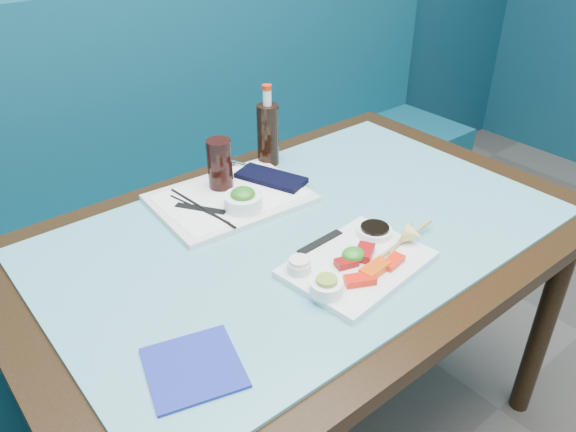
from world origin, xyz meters
TOP-DOWN VIEW (x-y plane):
  - booth_bench at (0.00, 2.29)m, footprint 3.00×0.56m
  - dining_table at (0.00, 1.45)m, footprint 1.40×0.90m
  - glass_top at (0.00, 1.45)m, footprint 1.22×0.76m
  - sashimi_plate at (-0.01, 1.26)m, footprint 0.33×0.25m
  - salmon_left at (-0.06, 1.21)m, footprint 0.07×0.06m
  - salmon_mid at (-0.01, 1.21)m, footprint 0.07×0.04m
  - salmon_right at (0.04, 1.21)m, footprint 0.06×0.04m
  - tuna_left at (-0.04, 1.27)m, footprint 0.05×0.04m
  - tuna_right at (0.01, 1.27)m, footprint 0.07×0.06m
  - seaweed_garnish at (-0.02, 1.27)m, footprint 0.06×0.06m
  - ramekin_wasabi at (-0.14, 1.23)m, footprint 0.08×0.08m
  - wasabi_fill at (-0.14, 1.23)m, footprint 0.05×0.05m
  - ramekin_ginger at (-0.13, 1.32)m, footprint 0.05×0.05m
  - ginger_fill at (-0.13, 1.32)m, footprint 0.05×0.05m
  - soy_dish at (0.09, 1.31)m, footprint 0.10×0.10m
  - soy_fill at (0.09, 1.31)m, footprint 0.08×0.08m
  - lemon_wedge at (0.13, 1.23)m, footprint 0.06×0.05m
  - chopstick_sleeve at (-0.03, 1.37)m, footprint 0.13×0.03m
  - wooden_chopstick_a at (0.10, 1.25)m, footprint 0.19×0.08m
  - wooden_chopstick_b at (0.11, 1.25)m, footprint 0.25×0.04m
  - serving_tray at (-0.06, 1.68)m, footprint 0.40×0.31m
  - paper_placemat at (-0.06, 1.68)m, footprint 0.35×0.25m
  - seaweed_bowl at (-0.07, 1.60)m, footprint 0.10×0.10m
  - seaweed_salad at (-0.07, 1.60)m, footprint 0.08×0.08m
  - cola_glass at (-0.05, 1.73)m, footprint 0.07×0.07m
  - navy_pouch at (0.07, 1.68)m, footprint 0.14×0.21m
  - fork at (0.07, 1.78)m, footprint 0.05×0.09m
  - black_chopstick_a at (-0.16, 1.67)m, footprint 0.05×0.21m
  - black_chopstick_b at (-0.15, 1.67)m, footprint 0.03×0.26m
  - tray_sleeve at (-0.16, 1.67)m, footprint 0.09×0.12m
  - cola_bottle_body at (0.15, 1.79)m, footprint 0.07×0.07m
  - cola_bottle_neck at (0.15, 1.79)m, footprint 0.03×0.03m
  - cola_bottle_cap at (0.15, 1.79)m, footprint 0.03×0.03m
  - blue_napkin at (-0.44, 1.24)m, footprint 0.20×0.20m

SIDE VIEW (x-z plane):
  - booth_bench at x=0.00m, z-range -0.21..0.96m
  - dining_table at x=0.00m, z-range 0.29..1.04m
  - glass_top at x=0.00m, z-range 0.75..0.76m
  - blue_napkin at x=-0.44m, z-range 0.76..0.76m
  - serving_tray at x=-0.06m, z-range 0.76..0.77m
  - sashimi_plate at x=-0.01m, z-range 0.76..0.77m
  - paper_placemat at x=-0.06m, z-range 0.77..0.77m
  - tray_sleeve at x=-0.16m, z-range 0.77..0.78m
  - black_chopstick_a at x=-0.16m, z-range 0.77..0.78m
  - chopstick_sleeve at x=-0.03m, z-range 0.77..0.78m
  - black_chopstick_b at x=-0.15m, z-range 0.77..0.78m
  - wooden_chopstick_a at x=0.10m, z-range 0.77..0.78m
  - fork at x=0.07m, z-range 0.77..0.78m
  - wooden_chopstick_b at x=0.11m, z-range 0.77..0.78m
  - navy_pouch at x=0.07m, z-range 0.77..0.79m
  - salmon_right at x=0.04m, z-range 0.77..0.79m
  - tuna_left at x=-0.04m, z-range 0.77..0.79m
  - salmon_left at x=-0.06m, z-range 0.77..0.79m
  - soy_dish at x=0.09m, z-range 0.77..0.79m
  - salmon_mid at x=-0.01m, z-range 0.77..0.79m
  - tuna_right at x=0.01m, z-range 0.77..0.79m
  - ramekin_ginger at x=-0.13m, z-range 0.77..0.80m
  - ramekin_wasabi at x=-0.14m, z-range 0.77..0.80m
  - seaweed_garnish at x=-0.02m, z-range 0.77..0.80m
  - seaweed_bowl at x=-0.07m, z-range 0.77..0.81m
  - soy_fill at x=0.09m, z-range 0.79..0.80m
  - lemon_wedge at x=0.13m, z-range 0.77..0.82m
  - ginger_fill at x=-0.13m, z-range 0.80..0.80m
  - wasabi_fill at x=-0.14m, z-range 0.80..0.81m
  - seaweed_salad at x=-0.07m, z-range 0.80..0.83m
  - cola_glass at x=-0.05m, z-range 0.77..0.91m
  - cola_bottle_body at x=0.15m, z-range 0.76..0.94m
  - cola_bottle_neck at x=0.15m, z-range 0.94..0.98m
  - cola_bottle_cap at x=0.15m, z-range 0.98..0.99m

